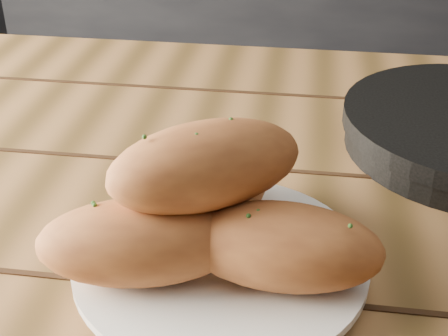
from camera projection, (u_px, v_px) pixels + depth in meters
table at (350, 309)px, 0.62m from camera, size 1.44×0.97×0.75m
plate at (221, 263)px, 0.52m from camera, size 0.24×0.24×0.02m
bread_rolls at (213, 209)px, 0.49m from camera, size 0.27×0.23×0.12m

